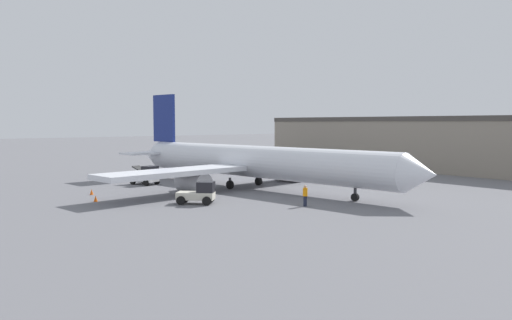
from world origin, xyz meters
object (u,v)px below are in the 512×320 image
object	(u,v)px
baggage_tug	(188,181)
pushback_tug	(199,193)
safety_cone_near	(92,192)
safety_cone_far	(96,199)
belt_loader_truck	(146,176)
airplane	(249,162)
ground_crew_worker	(305,195)

from	to	relation	value
baggage_tug	pushback_tug	bearing A→B (deg)	-1.53
safety_cone_near	safety_cone_far	size ratio (longest dim) A/B	1.00
belt_loader_truck	pushback_tug	world-z (taller)	belt_loader_truck
airplane	baggage_tug	distance (m)	7.19
belt_loader_truck	safety_cone_far	distance (m)	12.48
safety_cone_near	safety_cone_far	world-z (taller)	same
airplane	baggage_tug	xyz separation A→B (m)	(-1.55, -6.80, -1.72)
safety_cone_far	belt_loader_truck	bearing A→B (deg)	132.05
airplane	safety_cone_far	world-z (taller)	airplane
pushback_tug	ground_crew_worker	bearing A→B (deg)	-1.99
safety_cone_near	ground_crew_worker	bearing A→B (deg)	31.90
baggage_tug	belt_loader_truck	xyz separation A→B (m)	(-7.97, -0.67, -0.06)
belt_loader_truck	pushback_tug	xyz separation A→B (m)	(15.29, -2.77, -0.11)
airplane	pushback_tug	bearing A→B (deg)	-67.07
ground_crew_worker	pushback_tug	distance (m)	9.23
ground_crew_worker	safety_cone_near	bearing A→B (deg)	34.22
baggage_tug	safety_cone_far	world-z (taller)	baggage_tug
belt_loader_truck	safety_cone_far	xyz separation A→B (m)	(8.34, -9.25, -0.76)
airplane	safety_cone_near	size ratio (longest dim) A/B	74.90
safety_cone_near	baggage_tug	bearing A→B (deg)	64.53
airplane	safety_cone_far	xyz separation A→B (m)	(-1.17, -16.72, -2.54)
ground_crew_worker	baggage_tug	distance (m)	14.41
airplane	pushback_tug	distance (m)	11.91
safety_cone_near	airplane	bearing A→B (deg)	69.89
baggage_tug	safety_cone_near	size ratio (longest dim) A/B	5.52
baggage_tug	pushback_tug	world-z (taller)	baggage_tug
belt_loader_truck	pushback_tug	bearing A→B (deg)	-25.70
airplane	ground_crew_worker	distance (m)	13.35
ground_crew_worker	belt_loader_truck	xyz separation A→B (m)	(-22.11, -3.45, 0.06)
ground_crew_worker	safety_cone_far	world-z (taller)	ground_crew_worker
safety_cone_near	safety_cone_far	xyz separation A→B (m)	(4.45, -1.36, 0.00)
airplane	ground_crew_worker	xyz separation A→B (m)	(12.59, -4.02, -1.84)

